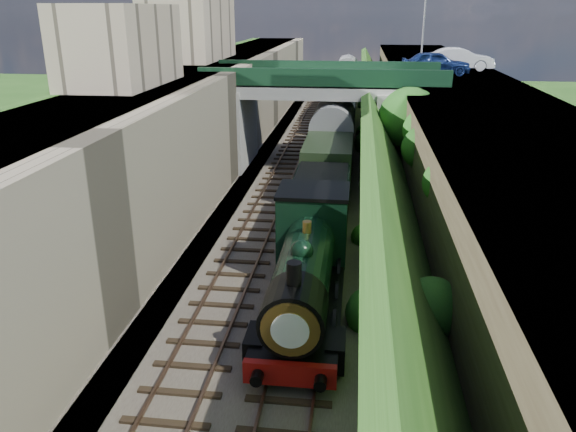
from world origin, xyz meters
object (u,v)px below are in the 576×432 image
at_px(lamppost, 424,26).
at_px(tender, 320,209).
at_px(road_bridge, 330,112).
at_px(tree, 411,120).
at_px(car_silver, 460,59).
at_px(locomotive, 306,270).
at_px(car_blue, 436,63).

relative_size(lamppost, tender, 1.00).
bearing_deg(tender, road_bridge, 91.10).
xyz_separation_m(tree, lamppost, (1.69, 12.93, 4.92)).
distance_m(lamppost, car_silver, 3.86).
bearing_deg(road_bridge, car_silver, 38.50).
xyz_separation_m(road_bridge, car_silver, (9.61, 7.64, 3.02)).
xyz_separation_m(tree, car_silver, (4.64, 13.29, 2.45)).
bearing_deg(lamppost, locomotive, -102.91).
xyz_separation_m(car_blue, locomotive, (-7.08, -24.60, -5.19)).
relative_size(locomotive, tender, 1.70).
distance_m(road_bridge, car_silver, 12.64).
relative_size(lamppost, locomotive, 0.59).
relative_size(car_silver, tender, 0.86).
distance_m(tree, car_silver, 14.29).
bearing_deg(tree, car_blue, 76.16).
distance_m(road_bridge, tree, 7.55).
bearing_deg(car_silver, locomotive, 162.47).
xyz_separation_m(lamppost, tender, (-6.40, -20.56, -7.95)).
distance_m(lamppost, tender, 22.95).
height_order(tree, car_blue, car_blue).
distance_m(car_blue, locomotive, 26.12).
xyz_separation_m(car_blue, car_silver, (2.27, 3.68, 0.01)).
bearing_deg(tender, locomotive, -90.00).
bearing_deg(locomotive, tender, 90.00).
distance_m(locomotive, tender, 7.37).
bearing_deg(car_blue, lamppost, 9.06).
relative_size(road_bridge, lamppost, 2.67).
xyz_separation_m(lamppost, car_blue, (0.68, -3.32, -2.48)).
bearing_deg(lamppost, road_bridge, -132.43).
distance_m(road_bridge, locomotive, 20.76).
relative_size(road_bridge, tender, 2.67).
bearing_deg(car_silver, road_bridge, 129.26).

